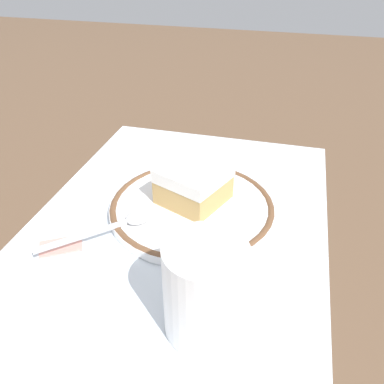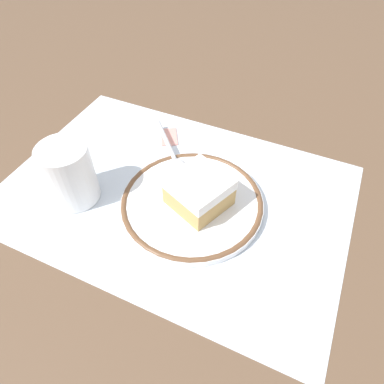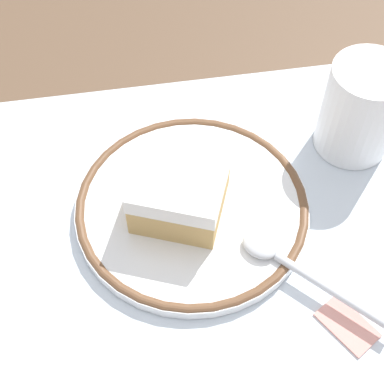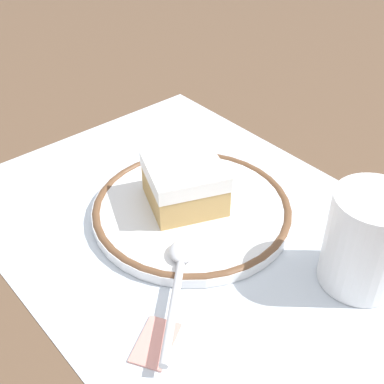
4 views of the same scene
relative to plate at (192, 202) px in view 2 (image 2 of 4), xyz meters
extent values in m
plane|color=brown|center=(0.04, -0.01, -0.01)|extent=(2.40, 2.40, 0.00)
cube|color=silver|center=(0.04, -0.01, -0.01)|extent=(0.55, 0.38, 0.00)
cylinder|color=white|center=(0.00, 0.00, 0.00)|extent=(0.22, 0.22, 0.01)
torus|color=brown|center=(0.00, 0.00, 0.00)|extent=(0.22, 0.22, 0.01)
cube|color=tan|center=(-0.01, 0.00, 0.02)|extent=(0.10, 0.10, 0.03)
cube|color=white|center=(-0.01, 0.00, 0.05)|extent=(0.10, 0.10, 0.02)
ellipsoid|color=silver|center=(0.05, -0.06, 0.01)|extent=(0.04, 0.04, 0.01)
cylinder|color=silver|center=(0.10, -0.11, 0.01)|extent=(0.08, 0.09, 0.01)
cylinder|color=white|center=(0.18, 0.06, 0.04)|extent=(0.08, 0.08, 0.10)
cylinder|color=silver|center=(0.18, 0.06, 0.02)|extent=(0.07, 0.07, 0.04)
cube|color=white|center=(0.22, -0.11, -0.01)|extent=(0.13, 0.13, 0.00)
cube|color=#E5998C|center=(0.11, -0.14, 0.00)|extent=(0.05, 0.06, 0.01)
camera|label=1|loc=(0.42, 0.11, 0.31)|focal=37.15mm
camera|label=2|loc=(-0.15, 0.32, 0.41)|focal=32.39mm
camera|label=3|loc=(-0.05, -0.30, 0.45)|focal=53.28mm
camera|label=4|loc=(0.34, -0.29, 0.36)|focal=48.14mm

